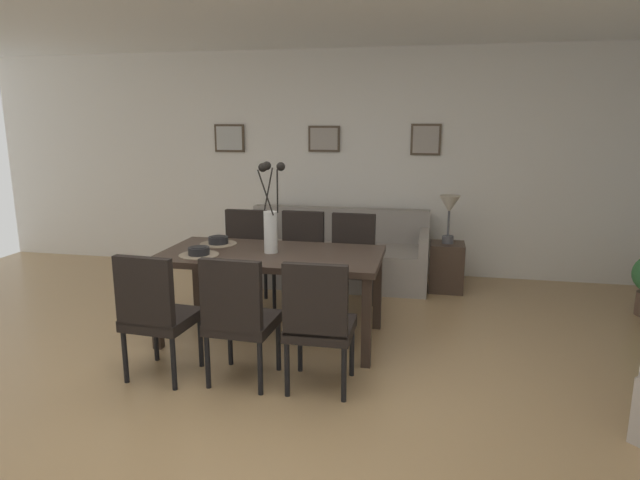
# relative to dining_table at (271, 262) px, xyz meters

# --- Properties ---
(ground_plane) EXTENTS (9.00, 9.00, 0.00)m
(ground_plane) POSITION_rel_dining_table_xyz_m (0.17, -0.96, -0.66)
(ground_plane) COLOR tan
(back_wall_panel) EXTENTS (9.00, 0.10, 2.60)m
(back_wall_panel) POSITION_rel_dining_table_xyz_m (0.17, 2.29, 0.64)
(back_wall_panel) COLOR silver
(back_wall_panel) RESTS_ON ground
(dining_table) EXTENTS (1.80, 0.91, 0.74)m
(dining_table) POSITION_rel_dining_table_xyz_m (0.00, 0.00, 0.00)
(dining_table) COLOR #33261E
(dining_table) RESTS_ON ground
(dining_chair_near_left) EXTENTS (0.47, 0.47, 0.92)m
(dining_chair_near_left) POSITION_rel_dining_table_xyz_m (-0.57, -0.89, -0.15)
(dining_chair_near_left) COLOR black
(dining_chair_near_left) RESTS_ON ground
(dining_chair_near_right) EXTENTS (0.45, 0.45, 0.92)m
(dining_chair_near_right) POSITION_rel_dining_table_xyz_m (-0.55, 0.86, -0.15)
(dining_chair_near_right) COLOR black
(dining_chair_near_right) RESTS_ON ground
(dining_chair_far_left) EXTENTS (0.46, 0.46, 0.92)m
(dining_chair_far_left) POSITION_rel_dining_table_xyz_m (0.02, -0.84, -0.15)
(dining_chair_far_left) COLOR black
(dining_chair_far_left) RESTS_ON ground
(dining_chair_far_right) EXTENTS (0.45, 0.45, 0.92)m
(dining_chair_far_right) POSITION_rel_dining_table_xyz_m (0.03, 0.89, -0.15)
(dining_chair_far_right) COLOR black
(dining_chair_far_right) RESTS_ON ground
(dining_chair_mid_left) EXTENTS (0.44, 0.44, 0.92)m
(dining_chair_mid_left) POSITION_rel_dining_table_xyz_m (0.57, -0.83, -0.15)
(dining_chair_mid_left) COLOR black
(dining_chair_mid_left) RESTS_ON ground
(dining_chair_mid_right) EXTENTS (0.45, 0.45, 0.92)m
(dining_chair_mid_right) POSITION_rel_dining_table_xyz_m (0.54, 0.86, -0.15)
(dining_chair_mid_right) COLOR black
(dining_chair_mid_right) RESTS_ON ground
(centerpiece_vase) EXTENTS (0.21, 0.23, 0.73)m
(centerpiece_vase) POSITION_rel_dining_table_xyz_m (0.00, 0.00, 0.36)
(centerpiece_vase) COLOR silver
(centerpiece_vase) RESTS_ON dining_table
(placemat_near_left) EXTENTS (0.32, 0.32, 0.01)m
(placemat_near_left) POSITION_rel_dining_table_xyz_m (-0.54, -0.20, 0.08)
(placemat_near_left) COLOR #7F705B
(placemat_near_left) RESTS_ON dining_table
(bowl_near_left) EXTENTS (0.17, 0.17, 0.07)m
(bowl_near_left) POSITION_rel_dining_table_xyz_m (-0.54, -0.20, 0.12)
(bowl_near_left) COLOR black
(bowl_near_left) RESTS_ON dining_table
(placemat_near_right) EXTENTS (0.32, 0.32, 0.01)m
(placemat_near_right) POSITION_rel_dining_table_xyz_m (-0.54, 0.20, 0.08)
(placemat_near_right) COLOR #7F705B
(placemat_near_right) RESTS_ON dining_table
(bowl_near_right) EXTENTS (0.17, 0.17, 0.07)m
(bowl_near_right) POSITION_rel_dining_table_xyz_m (-0.54, 0.20, 0.12)
(bowl_near_right) COLOR black
(bowl_near_right) RESTS_ON dining_table
(sofa) EXTENTS (2.07, 0.84, 0.80)m
(sofa) POSITION_rel_dining_table_xyz_m (0.23, 1.74, -0.38)
(sofa) COLOR gray
(sofa) RESTS_ON ground
(side_table) EXTENTS (0.36, 0.36, 0.52)m
(side_table) POSITION_rel_dining_table_xyz_m (1.46, 1.64, -0.40)
(side_table) COLOR #3D2D23
(side_table) RESTS_ON ground
(table_lamp) EXTENTS (0.22, 0.22, 0.51)m
(table_lamp) POSITION_rel_dining_table_xyz_m (1.46, 1.64, 0.23)
(table_lamp) COLOR #4C4C51
(table_lamp) RESTS_ON side_table
(framed_picture_left) EXTENTS (0.38, 0.03, 0.33)m
(framed_picture_left) POSITION_rel_dining_table_xyz_m (-1.18, 2.22, 0.92)
(framed_picture_left) COLOR #473828
(framed_picture_center) EXTENTS (0.37, 0.03, 0.30)m
(framed_picture_center) POSITION_rel_dining_table_xyz_m (-0.00, 2.22, 0.92)
(framed_picture_center) COLOR #473828
(framed_picture_right) EXTENTS (0.34, 0.03, 0.35)m
(framed_picture_right) POSITION_rel_dining_table_xyz_m (1.18, 2.22, 0.92)
(framed_picture_right) COLOR #473828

